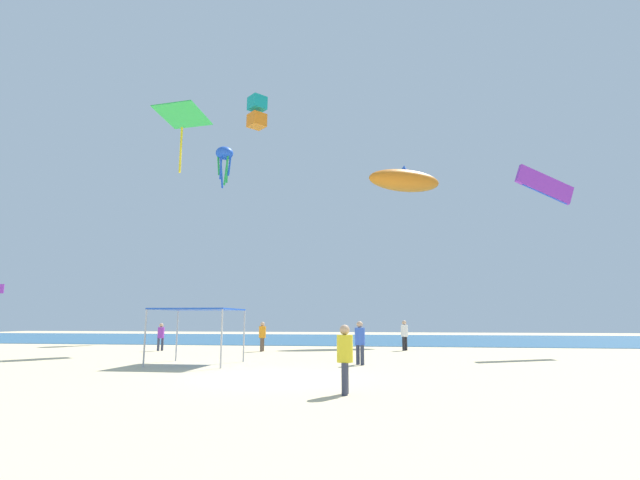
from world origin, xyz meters
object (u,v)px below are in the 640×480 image
(kite_octopus_blue, at_px, (224,155))
(kite_box_teal, at_px, (257,112))
(person_central, at_px, (404,333))
(person_rightmost, at_px, (345,353))
(person_leftmost, at_px, (161,335))
(kite_parafoil_purple, at_px, (545,185))
(person_near_tent, at_px, (360,339))
(canopy_tent, at_px, (199,311))
(person_far_shore, at_px, (262,334))
(kite_diamond_green, at_px, (182,118))
(kite_inflatable_orange, at_px, (404,180))

(kite_octopus_blue, height_order, kite_box_teal, kite_octopus_blue)
(person_central, relative_size, person_rightmost, 1.05)
(person_leftmost, relative_size, kite_parafoil_purple, 0.43)
(person_near_tent, bearing_deg, canopy_tent, -122.41)
(person_far_shore, xyz_separation_m, kite_box_teal, (-2.00, 4.57, 16.12))
(person_near_tent, height_order, person_central, person_central)
(kite_parafoil_purple, height_order, kite_diamond_green, kite_parafoil_purple)
(person_central, height_order, kite_box_teal, kite_box_teal)
(kite_box_teal, bearing_deg, kite_octopus_blue, -105.86)
(canopy_tent, height_order, kite_parafoil_purple, kite_parafoil_purple)
(kite_box_teal, bearing_deg, person_central, 117.96)
(kite_parafoil_purple, xyz_separation_m, kite_box_teal, (-18.99, 2.48, 7.19))
(person_near_tent, xyz_separation_m, person_central, (2.11, 9.36, 0.01))
(person_central, xyz_separation_m, kite_parafoil_purple, (8.71, 0.12, 8.88))
(kite_parafoil_purple, height_order, kite_box_teal, kite_box_teal)
(person_far_shore, distance_m, kite_octopus_blue, 23.18)
(kite_parafoil_purple, distance_m, kite_diamond_green, 21.42)
(person_leftmost, distance_m, person_far_shore, 6.15)
(kite_inflatable_orange, relative_size, kite_box_teal, 2.76)
(person_central, xyz_separation_m, kite_inflatable_orange, (0.64, 8.69, 12.13))
(person_central, bearing_deg, canopy_tent, -12.95)
(kite_parafoil_purple, distance_m, kite_box_teal, 20.46)
(person_near_tent, distance_m, kite_diamond_green, 12.24)
(person_central, distance_m, person_far_shore, 8.51)
(kite_octopus_blue, bearing_deg, canopy_tent, -87.14)
(kite_inflatable_orange, distance_m, kite_diamond_green, 22.28)
(person_near_tent, height_order, kite_diamond_green, kite_diamond_green)
(person_near_tent, relative_size, person_far_shore, 1.04)
(person_rightmost, bearing_deg, kite_box_teal, -157.42)
(person_leftmost, distance_m, person_rightmost, 19.29)
(person_leftmost, relative_size, person_rightmost, 0.95)
(kite_octopus_blue, height_order, kite_diamond_green, kite_octopus_blue)
(kite_diamond_green, bearing_deg, kite_octopus_blue, 112.59)
(person_leftmost, xyz_separation_m, kite_octopus_blue, (-1.86, 14.53, 16.56))
(person_central, distance_m, kite_parafoil_purple, 12.44)
(person_central, xyz_separation_m, kite_octopus_blue, (-16.28, 12.19, 16.46))
(person_leftmost, height_order, kite_octopus_blue, kite_octopus_blue)
(person_rightmost, height_order, kite_diamond_green, kite_diamond_green)
(canopy_tent, height_order, person_leftmost, canopy_tent)
(person_near_tent, distance_m, person_leftmost, 14.17)
(kite_inflatable_orange, xyz_separation_m, kite_diamond_green, (-10.31, -19.57, -2.64))
(canopy_tent, xyz_separation_m, person_central, (8.84, 10.14, -1.13))
(person_near_tent, xyz_separation_m, person_leftmost, (-12.31, 7.02, -0.08))
(person_far_shore, bearing_deg, kite_inflatable_orange, -37.06)
(canopy_tent, relative_size, kite_parafoil_purple, 0.85)
(canopy_tent, distance_m, kite_inflatable_orange, 23.79)
(person_leftmost, relative_size, person_far_shore, 0.95)
(person_far_shore, height_order, kite_octopus_blue, kite_octopus_blue)
(person_leftmost, distance_m, person_central, 14.61)
(kite_parafoil_purple, bearing_deg, kite_box_teal, 152.81)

